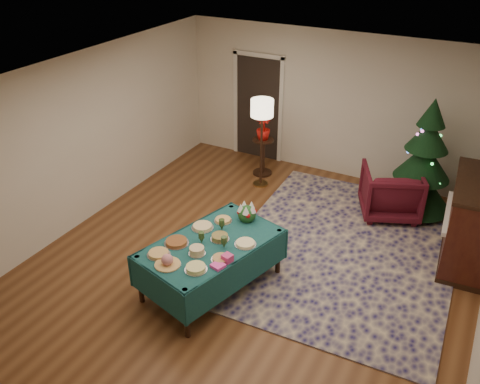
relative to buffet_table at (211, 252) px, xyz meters
The scene contains 26 objects.
room_shell 1.00m from the buffet_table, 64.82° to the left, with size 7.00×7.00×7.00m.
doorway 4.31m from the buffet_table, 108.07° to the left, with size 1.08×0.04×2.16m.
rug 2.21m from the buffet_table, 52.33° to the left, with size 3.20×4.20×0.02m, color #171349.
buffet_table is the anchor object (origin of this frame).
platter_0 0.71m from the buffet_table, 129.37° to the right, with size 0.29×0.29×0.05m.
platter_1 0.72m from the buffet_table, 108.50° to the right, with size 0.32×0.32×0.16m.
platter_2 0.61m from the buffet_table, 76.89° to the right, with size 0.28×0.28×0.06m.
platter_3 0.47m from the buffet_table, 149.80° to the right, with size 0.32×0.32×0.05m.
platter_4 0.35m from the buffet_table, 95.76° to the right, with size 0.22×0.22×0.10m.
platter_5 0.43m from the buffet_table, 40.64° to the right, with size 0.25×0.25×0.04m.
platter_6 0.41m from the buffet_table, 138.63° to the left, with size 0.30×0.30×0.05m.
platter_7 0.22m from the buffet_table, 61.41° to the left, with size 0.25×0.25×0.07m.
platter_8 0.48m from the buffet_table, 22.82° to the left, with size 0.29×0.29×0.04m.
platter_9 0.56m from the buffet_table, 102.64° to the left, with size 0.25×0.25×0.04m.
goblet_0 0.40m from the buffet_table, 93.62° to the left, with size 0.08×0.08×0.17m.
goblet_1 0.31m from the buffet_table, ahead, with size 0.08×0.08×0.17m.
goblet_2 0.26m from the buffet_table, 147.53° to the right, with size 0.08×0.08×0.17m.
napkin_stack 0.55m from the buffet_table, 49.49° to the right, with size 0.15×0.15×0.04m, color #F845B1.
gift_box 0.49m from the buffet_table, 32.58° to the right, with size 0.12×0.12×0.10m, color #D43B7E.
centerpiece 0.77m from the buffet_table, 77.16° to the left, with size 0.26×0.26×0.30m.
armchair 3.44m from the buffet_table, 61.32° to the left, with size 0.91×0.85×0.93m, color #51111D.
floor_lamp 3.15m from the buffet_table, 103.47° to the left, with size 0.40×0.40×1.65m.
side_table 3.49m from the buffet_table, 104.46° to the left, with size 0.41×0.41×0.73m.
potted_plant 3.49m from the buffet_table, 104.46° to the left, with size 0.26×0.47×0.26m, color red.
christmas_tree 3.91m from the buffet_table, 58.64° to the left, with size 1.12×1.12×2.00m.
piano 3.70m from the buffet_table, 37.41° to the left, with size 0.79×1.54×1.29m.
Camera 1 is at (2.61, -5.19, 4.52)m, focal length 38.00 mm.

